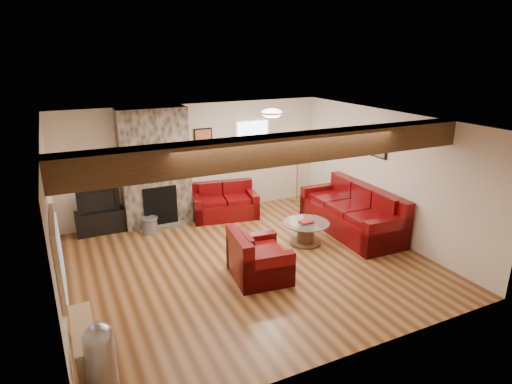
# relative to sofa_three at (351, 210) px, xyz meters

# --- Properties ---
(room) EXTENTS (8.00, 8.00, 8.00)m
(room) POSITION_rel_sofa_three_xyz_m (-2.48, -0.36, 0.78)
(room) COLOR brown
(room) RESTS_ON ground
(floor) EXTENTS (6.00, 6.00, 0.00)m
(floor) POSITION_rel_sofa_three_xyz_m (-2.48, -0.36, -0.47)
(floor) COLOR brown
(floor) RESTS_ON ground
(oak_beam) EXTENTS (6.00, 0.36, 0.38)m
(oak_beam) POSITION_rel_sofa_three_xyz_m (-2.48, -1.61, 1.84)
(oak_beam) COLOR #331D0F
(oak_beam) RESTS_ON room
(chimney_breast) EXTENTS (1.40, 0.67, 2.50)m
(chimney_breast) POSITION_rel_sofa_three_xyz_m (-3.48, 2.13, 0.75)
(chimney_breast) COLOR #332E27
(chimney_breast) RESTS_ON floor
(back_window) EXTENTS (0.90, 0.08, 1.10)m
(back_window) POSITION_rel_sofa_three_xyz_m (-1.13, 2.35, 1.08)
(back_window) COLOR white
(back_window) RESTS_ON room
(hatch_window) EXTENTS (0.08, 1.00, 0.90)m
(hatch_window) POSITION_rel_sofa_three_xyz_m (-5.44, -1.86, 0.98)
(hatch_window) COLOR tan
(hatch_window) RESTS_ON room
(ceiling_dome) EXTENTS (0.40, 0.40, 0.18)m
(ceiling_dome) POSITION_rel_sofa_three_xyz_m (-1.58, 0.54, 1.97)
(ceiling_dome) COLOR white
(ceiling_dome) RESTS_ON room
(artwork_back) EXTENTS (0.42, 0.06, 0.52)m
(artwork_back) POSITION_rel_sofa_three_xyz_m (-2.33, 2.35, 1.23)
(artwork_back) COLOR black
(artwork_back) RESTS_ON room
(artwork_right) EXTENTS (0.06, 0.55, 0.42)m
(artwork_right) POSITION_rel_sofa_three_xyz_m (0.48, -0.06, 1.28)
(artwork_right) COLOR black
(artwork_right) RESTS_ON room
(sofa_three) EXTENTS (1.09, 2.46, 0.94)m
(sofa_three) POSITION_rel_sofa_three_xyz_m (0.00, 0.00, 0.00)
(sofa_three) COLOR #4D0508
(sofa_three) RESTS_ON floor
(loveseat) EXTENTS (1.54, 1.05, 0.76)m
(loveseat) POSITION_rel_sofa_three_xyz_m (-2.05, 1.87, -0.09)
(loveseat) COLOR #4D0508
(loveseat) RESTS_ON floor
(armchair_red) EXTENTS (0.98, 1.08, 0.80)m
(armchair_red) POSITION_rel_sofa_three_xyz_m (-2.53, -0.88, -0.07)
(armchair_red) COLOR #4D0508
(armchair_red) RESTS_ON floor
(coffee_table) EXTENTS (0.90, 0.90, 0.47)m
(coffee_table) POSITION_rel_sofa_three_xyz_m (-1.16, -0.12, -0.25)
(coffee_table) COLOR #412815
(coffee_table) RESTS_ON floor
(tv_cabinet) EXTENTS (0.95, 0.38, 0.48)m
(tv_cabinet) POSITION_rel_sofa_three_xyz_m (-4.67, 2.17, -0.23)
(tv_cabinet) COLOR black
(tv_cabinet) RESTS_ON floor
(television) EXTENTS (0.81, 0.11, 0.47)m
(television) POSITION_rel_sofa_three_xyz_m (-4.67, 2.17, 0.24)
(television) COLOR black
(television) RESTS_ON tv_cabinet
(floor_lamp) EXTENTS (0.40, 0.40, 1.57)m
(floor_lamp) POSITION_rel_sofa_three_xyz_m (0.00, 2.16, 0.88)
(floor_lamp) COLOR tan
(floor_lamp) RESTS_ON floor
(pine_bench) EXTENTS (0.26, 1.11, 0.42)m
(pine_bench) POSITION_rel_sofa_three_xyz_m (-5.31, -1.72, -0.26)
(pine_bench) COLOR tan
(pine_bench) RESTS_ON floor
(pedal_bin) EXTENTS (0.39, 0.39, 0.83)m
(pedal_bin) POSITION_rel_sofa_three_xyz_m (-5.18, -2.35, -0.05)
(pedal_bin) COLOR #9B9BA0
(pedal_bin) RESTS_ON floor
(coal_bucket) EXTENTS (0.36, 0.36, 0.34)m
(coal_bucket) POSITION_rel_sofa_three_xyz_m (-3.76, 1.72, -0.30)
(coal_bucket) COLOR gray
(coal_bucket) RESTS_ON floor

